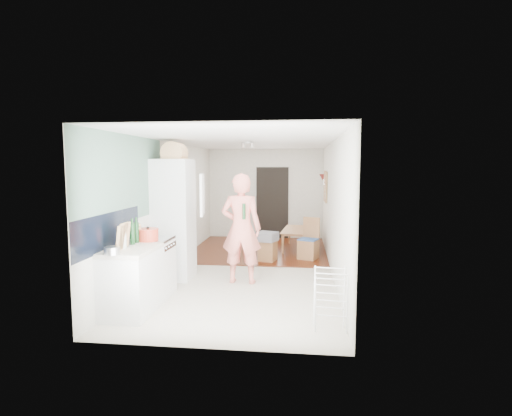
% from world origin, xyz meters
% --- Properties ---
extents(room_shell, '(3.20, 7.00, 2.50)m').
position_xyz_m(room_shell, '(0.00, 0.00, 1.25)').
color(room_shell, beige).
rests_on(room_shell, ground).
extents(floor, '(3.20, 7.00, 0.01)m').
position_xyz_m(floor, '(0.00, 0.00, 0.00)').
color(floor, beige).
rests_on(floor, ground).
extents(wood_floor_overlay, '(3.20, 3.30, 0.01)m').
position_xyz_m(wood_floor_overlay, '(0.00, 1.85, 0.01)').
color(wood_floor_overlay, '#50190F').
rests_on(wood_floor_overlay, room_shell).
extents(sage_wall_panel, '(0.02, 3.00, 1.30)m').
position_xyz_m(sage_wall_panel, '(-1.59, -2.00, 1.85)').
color(sage_wall_panel, slate).
rests_on(sage_wall_panel, room_shell).
extents(tile_splashback, '(0.02, 1.90, 0.50)m').
position_xyz_m(tile_splashback, '(-1.59, -2.55, 1.15)').
color(tile_splashback, black).
rests_on(tile_splashback, room_shell).
extents(doorway_recess, '(0.90, 0.04, 2.00)m').
position_xyz_m(doorway_recess, '(0.20, 3.48, 1.00)').
color(doorway_recess, black).
rests_on(doorway_recess, room_shell).
extents(base_cabinet, '(0.60, 0.90, 0.86)m').
position_xyz_m(base_cabinet, '(-1.30, -2.55, 0.43)').
color(base_cabinet, silver).
rests_on(base_cabinet, room_shell).
extents(worktop, '(0.62, 0.92, 0.06)m').
position_xyz_m(worktop, '(-1.30, -2.55, 0.89)').
color(worktop, beige).
rests_on(worktop, room_shell).
extents(range_cooker, '(0.60, 0.60, 0.88)m').
position_xyz_m(range_cooker, '(-1.30, -1.80, 0.44)').
color(range_cooker, silver).
rests_on(range_cooker, room_shell).
extents(cooker_top, '(0.60, 0.60, 0.04)m').
position_xyz_m(cooker_top, '(-1.30, -1.80, 0.90)').
color(cooker_top, '#B8B8BA').
rests_on(cooker_top, room_shell).
extents(fridge_housing, '(0.66, 0.66, 2.15)m').
position_xyz_m(fridge_housing, '(-1.27, -0.78, 1.07)').
color(fridge_housing, silver).
rests_on(fridge_housing, room_shell).
extents(fridge_door, '(0.14, 0.56, 0.70)m').
position_xyz_m(fridge_door, '(-0.66, -1.08, 1.55)').
color(fridge_door, silver).
rests_on(fridge_door, room_shell).
extents(fridge_interior, '(0.02, 0.52, 0.66)m').
position_xyz_m(fridge_interior, '(-0.96, -0.78, 1.55)').
color(fridge_interior, white).
rests_on(fridge_interior, room_shell).
extents(pinboard, '(0.03, 0.90, 0.70)m').
position_xyz_m(pinboard, '(1.58, 1.90, 1.55)').
color(pinboard, tan).
rests_on(pinboard, room_shell).
extents(pinboard_frame, '(0.00, 0.94, 0.74)m').
position_xyz_m(pinboard_frame, '(1.57, 1.90, 1.55)').
color(pinboard_frame, '#A26C44').
rests_on(pinboard_frame, room_shell).
extents(wall_sconce, '(0.18, 0.18, 0.16)m').
position_xyz_m(wall_sconce, '(1.54, 2.55, 1.75)').
color(wall_sconce, maroon).
rests_on(wall_sconce, room_shell).
extents(person, '(0.84, 0.56, 2.25)m').
position_xyz_m(person, '(-0.02, -0.92, 1.13)').
color(person, '#F68171').
rests_on(person, floor).
extents(dining_table, '(0.78, 1.26, 0.42)m').
position_xyz_m(dining_table, '(1.01, 1.98, 0.21)').
color(dining_table, '#A26C44').
rests_on(dining_table, floor).
extents(dining_chair, '(0.50, 0.50, 0.91)m').
position_xyz_m(dining_chair, '(1.17, 0.97, 0.45)').
color(dining_chair, '#A26C44').
rests_on(dining_chair, floor).
extents(stool, '(0.41, 0.41, 0.44)m').
position_xyz_m(stool, '(0.31, 0.70, 0.22)').
color(stool, '#A26C44').
rests_on(stool, floor).
extents(grey_drape, '(0.53, 0.53, 0.19)m').
position_xyz_m(grey_drape, '(0.28, 0.70, 0.53)').
color(grey_drape, gray).
rests_on(grey_drape, stool).
extents(drying_rack, '(0.43, 0.39, 0.77)m').
position_xyz_m(drying_rack, '(1.38, -2.82, 0.38)').
color(drying_rack, silver).
rests_on(drying_rack, floor).
extents(bread_bin, '(0.43, 0.41, 0.22)m').
position_xyz_m(bread_bin, '(-1.21, -0.82, 2.26)').
color(bread_bin, tan).
rests_on(bread_bin, fridge_housing).
extents(red_casserole, '(0.38, 0.38, 0.19)m').
position_xyz_m(red_casserole, '(-1.26, -2.02, 1.01)').
color(red_casserole, red).
rests_on(red_casserole, cooker_top).
extents(steel_pan, '(0.21, 0.21, 0.10)m').
position_xyz_m(steel_pan, '(-1.36, -2.96, 0.97)').
color(steel_pan, '#B8B8BA').
rests_on(steel_pan, worktop).
extents(held_bottle, '(0.06, 0.06, 0.27)m').
position_xyz_m(held_bottle, '(0.06, -1.12, 1.28)').
color(held_bottle, '#153D1A').
rests_on(held_bottle, person).
extents(bottle_a, '(0.08, 0.08, 0.30)m').
position_xyz_m(bottle_a, '(-1.37, -2.32, 1.07)').
color(bottle_a, '#153D1A').
rests_on(bottle_a, worktop).
extents(bottle_b, '(0.08, 0.08, 0.30)m').
position_xyz_m(bottle_b, '(-1.37, -2.17, 1.07)').
color(bottle_b, '#153D1A').
rests_on(bottle_b, worktop).
extents(bottle_c, '(0.11, 0.11, 0.23)m').
position_xyz_m(bottle_c, '(-1.38, -2.60, 1.04)').
color(bottle_c, silver).
rests_on(bottle_c, worktop).
extents(pepper_mill_front, '(0.07, 0.07, 0.23)m').
position_xyz_m(pepper_mill_front, '(-1.43, -2.19, 1.04)').
color(pepper_mill_front, tan).
rests_on(pepper_mill_front, worktop).
extents(pepper_mill_back, '(0.07, 0.07, 0.21)m').
position_xyz_m(pepper_mill_back, '(-1.36, -2.09, 1.03)').
color(pepper_mill_back, tan).
rests_on(pepper_mill_back, worktop).
extents(chopping_boards, '(0.06, 0.27, 0.36)m').
position_xyz_m(chopping_boards, '(-1.35, -2.66, 1.10)').
color(chopping_boards, tan).
rests_on(chopping_boards, worktop).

